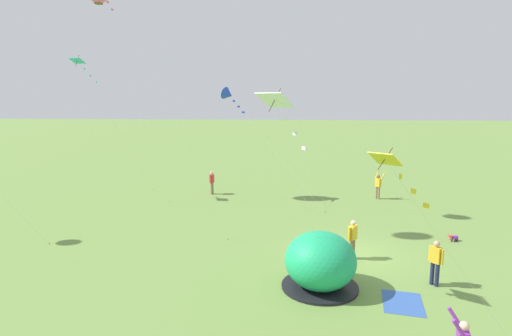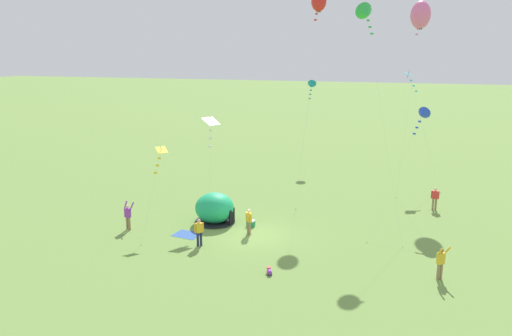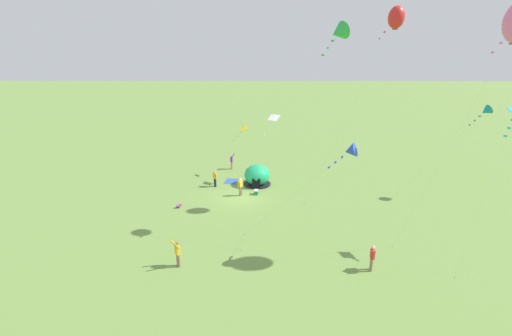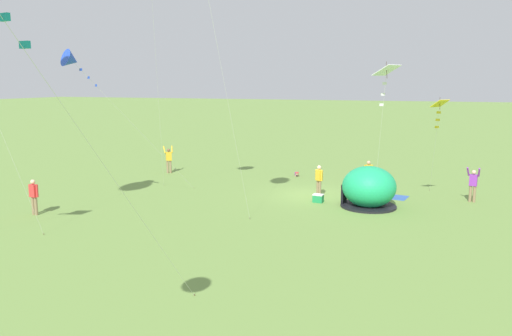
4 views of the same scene
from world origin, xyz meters
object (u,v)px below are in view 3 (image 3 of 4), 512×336
at_px(kite_blue, 350,151).
at_px(cooler_box, 256,192).
at_px(kite_green, 338,33).
at_px(person_flying_kite, 178,252).
at_px(person_far_back, 372,257).
at_px(toddler_crawling, 179,206).
at_px(person_strolling, 215,178).
at_px(kite_yellow, 242,131).
at_px(kite_red, 396,17).
at_px(kite_teal, 486,111).
at_px(popup_tent, 257,175).
at_px(person_center_field, 241,186).
at_px(person_arms_raised, 232,161).
at_px(kite_white, 273,120).

bearing_deg(kite_blue, cooler_box, -152.28).
distance_m(kite_green, kite_blue, 7.96).
bearing_deg(person_flying_kite, person_far_back, 88.39).
relative_size(toddler_crawling, person_strolling, 0.32).
height_order(person_far_back, person_strolling, same).
height_order(person_flying_kite, kite_yellow, kite_yellow).
bearing_deg(kite_red, kite_teal, 102.31).
distance_m(popup_tent, cooler_box, 2.73).
distance_m(popup_tent, person_flying_kite, 15.22).
bearing_deg(kite_blue, kite_green, -175.99).
height_order(person_far_back, kite_teal, kite_teal).
height_order(popup_tent, kite_blue, kite_blue).
distance_m(person_center_field, person_strolling, 3.56).
xyz_separation_m(person_far_back, person_strolling, (-14.13, -11.36, 0.00)).
height_order(person_far_back, kite_yellow, kite_yellow).
bearing_deg(person_arms_raised, person_strolling, -12.86).
bearing_deg(person_strolling, popup_tent, 98.18).
xyz_separation_m(toddler_crawling, person_center_field, (-2.75, 5.24, 0.79)).
xyz_separation_m(toddler_crawling, kite_red, (-0.60, 17.21, 15.18)).
bearing_deg(kite_blue, person_far_back, 48.13).
height_order(person_center_field, kite_white, kite_white).
height_order(person_flying_kite, kite_blue, kite_blue).
xyz_separation_m(toddler_crawling, person_arms_raised, (-10.69, 3.83, 0.82)).
bearing_deg(toddler_crawling, person_flying_kite, 12.22).
relative_size(person_strolling, kite_green, 0.12).
distance_m(person_center_field, kite_blue, 14.10).
relative_size(toddler_crawling, person_center_field, 0.32).
xyz_separation_m(person_center_field, kite_red, (2.16, 11.96, 14.40)).
bearing_deg(kite_teal, kite_green, -67.17).
bearing_deg(person_far_back, person_flying_kite, -91.61).
bearing_deg(person_strolling, kite_white, 103.38).
bearing_deg(person_strolling, person_center_field, 49.17).
xyz_separation_m(person_center_field, person_strolling, (-2.33, -2.69, 0.00)).
height_order(popup_tent, person_far_back, popup_tent).
distance_m(person_flying_kite, kite_blue, 12.26).
distance_m(popup_tent, person_arms_raised, 5.82).
height_order(popup_tent, person_center_field, popup_tent).
relative_size(kite_blue, kite_yellow, 1.41).
bearing_deg(person_far_back, kite_green, -161.62).
distance_m(kite_red, kite_yellow, 17.95).
bearing_deg(toddler_crawling, kite_green, 73.85).
bearing_deg(popup_tent, kite_yellow, -151.68).
distance_m(person_strolling, kite_red, 21.03).
relative_size(person_far_back, kite_red, 0.11).
xyz_separation_m(person_far_back, person_arms_raised, (-19.74, -10.08, 0.03)).
bearing_deg(person_flying_kite, cooler_box, 157.70).
relative_size(cooler_box, kite_green, 0.04).
xyz_separation_m(cooler_box, kite_blue, (10.73, 5.64, 7.07)).
distance_m(person_strolling, kite_teal, 25.29).
height_order(person_strolling, kite_yellow, kite_yellow).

